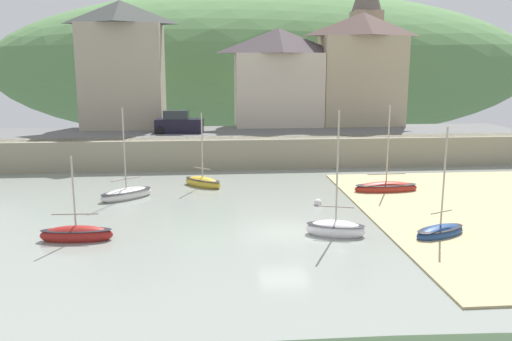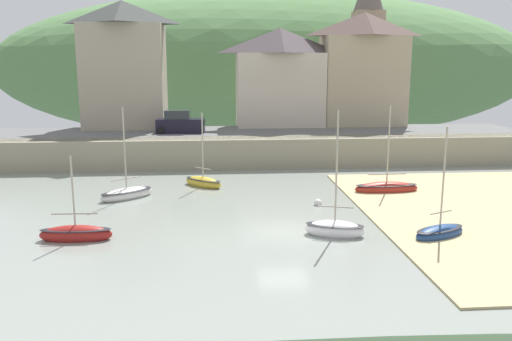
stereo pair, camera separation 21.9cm
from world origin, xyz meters
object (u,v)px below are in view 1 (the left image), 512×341
Objects in this scene: waterfront_building_left at (123,64)px; dinghy_open_wooden at (76,234)px; mooring_buoy at (318,203)px; fishing_boat_green at (386,188)px; sailboat_tall_mast at (336,229)px; parked_car_near_slipway at (179,123)px; waterfront_building_right at (362,69)px; motorboat_with_cabin at (126,194)px; waterfront_building_centre at (278,77)px; church_with_spire at (365,39)px; sailboat_far_left at (440,232)px; sailboat_nearest_shore at (203,182)px.

waterfront_building_left is 2.64× the size of dinghy_open_wooden.
dinghy_open_wooden is 13.93m from mooring_buoy.
sailboat_tall_mast is at bearing -124.47° from fishing_boat_green.
parked_car_near_slipway is at bearing 81.62° from dinghy_open_wooden.
sailboat_tall_mast is at bearing -108.05° from waterfront_building_right.
waterfront_building_right is 27.59m from motorboat_with_cabin.
church_with_spire is at bearing 22.94° from waterfront_building_centre.
waterfront_building_centre is at bearing 89.60° from mooring_buoy.
waterfront_building_left is 2.73× the size of parked_car_near_slipway.
parked_car_near_slipway is at bearing -165.36° from waterfront_building_right.
fishing_boat_green is 19.44m from parked_car_near_slipway.
mooring_buoy is at bearing -111.59° from church_with_spire.
waterfront_building_left is at bearing 95.02° from dinghy_open_wooden.
waterfront_building_right is at bearing 17.77° from parked_car_near_slipway.
mooring_buoy is (9.06, -15.74, -3.06)m from parked_car_near_slipway.
church_with_spire reaches higher than sailboat_tall_mast.
waterfront_building_centre is 1.61× the size of sailboat_far_left.
motorboat_with_cabin is (-21.28, -21.64, -10.35)m from church_with_spire.
sailboat_far_left reaches higher than dinghy_open_wooden.
sailboat_nearest_shore is 12.36m from dinghy_open_wooden.
motorboat_with_cabin is 8.01m from dinghy_open_wooden.
waterfront_building_right is 2.01× the size of sailboat_nearest_shore.
dinghy_open_wooden is (-13.02, -25.55, -6.73)m from waterfront_building_centre.
waterfront_building_centre is at bearing 105.63° from sailboat_tall_mast.
mooring_buoy is at bearing -56.94° from parked_car_near_slipway.
sailboat_far_left reaches higher than mooring_buoy.
church_with_spire is at bearing 54.64° from dinghy_open_wooden.
fishing_boat_green reaches higher than dinghy_open_wooden.
waterfront_building_centre is 2.10× the size of dinghy_open_wooden.
dinghy_open_wooden is at bearing -97.14° from parked_car_near_slipway.
waterfront_building_right is at bearing 68.03° from mooring_buoy.
waterfront_building_centre is at bearing 103.92° from fishing_boat_green.
motorboat_with_cabin is 11.97m from mooring_buoy.
sailboat_far_left is (11.70, -11.93, -0.01)m from sailboat_nearest_shore.
sailboat_nearest_shore is (4.75, 2.92, 0.00)m from motorboat_with_cabin.
motorboat_with_cabin is at bearing 167.46° from mooring_buoy.
waterfront_building_right reaches higher than parked_car_near_slipway.
motorboat_with_cabin is 0.92× the size of sailboat_tall_mast.
waterfront_building_left is at bearing 180.00° from waterfront_building_right.
sailboat_tall_mast is at bearing -90.91° from waterfront_building_centre.
dinghy_open_wooden is (-17.63, 1.09, 0.02)m from sailboat_far_left.
motorboat_with_cabin is at bearing -81.66° from waterfront_building_left.
sailboat_nearest_shore is 16.71m from sailboat_far_left.
sailboat_tall_mast is at bearing 0.47° from dinghy_open_wooden.
waterfront_building_right is at bearing 0.00° from waterfront_building_left.
sailboat_nearest_shore is at bearing -131.46° from church_with_spire.
sailboat_nearest_shore is (-16.53, -18.71, -10.35)m from church_with_spire.
waterfront_building_left is 0.72× the size of church_with_spire.
waterfront_building_centre is 1.42× the size of sailboat_tall_mast.
church_with_spire reaches higher than sailboat_nearest_shore.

